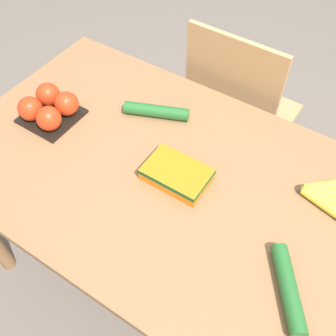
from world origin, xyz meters
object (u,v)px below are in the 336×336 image
at_px(chair, 237,116).
at_px(carrot_bag, 177,173).
at_px(banana_bunch, 329,196).
at_px(tomato_pack, 49,107).
at_px(cucumber_far, 156,111).
at_px(cucumber_near, 288,288).

bearing_deg(chair, carrot_bag, 97.19).
distance_m(banana_bunch, tomato_pack, 0.93).
relative_size(banana_bunch, cucumber_far, 0.79).
bearing_deg(cucumber_near, carrot_bag, 160.14).
bearing_deg(banana_bunch, cucumber_far, 178.56).
relative_size(tomato_pack, cucumber_near, 0.87).
height_order(banana_bunch, cucumber_far, cucumber_far).
height_order(tomato_pack, carrot_bag, tomato_pack).
distance_m(chair, banana_bunch, 0.69).
relative_size(chair, tomato_pack, 5.24).
bearing_deg(tomato_pack, cucumber_far, 34.34).
xyz_separation_m(tomato_pack, cucumber_near, (0.92, -0.14, -0.02)).
distance_m(banana_bunch, cucumber_far, 0.61).
bearing_deg(chair, banana_bunch, 138.99).
bearing_deg(carrot_bag, banana_bunch, 23.16).
bearing_deg(chair, cucumber_far, 72.20).
xyz_separation_m(banana_bunch, cucumber_near, (0.01, -0.32, 0.01)).
distance_m(chair, cucumber_far, 0.52).
height_order(banana_bunch, carrot_bag, carrot_bag).
bearing_deg(tomato_pack, banana_bunch, 11.70).
bearing_deg(cucumber_near, banana_bunch, 91.36).
height_order(tomato_pack, cucumber_far, tomato_pack).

